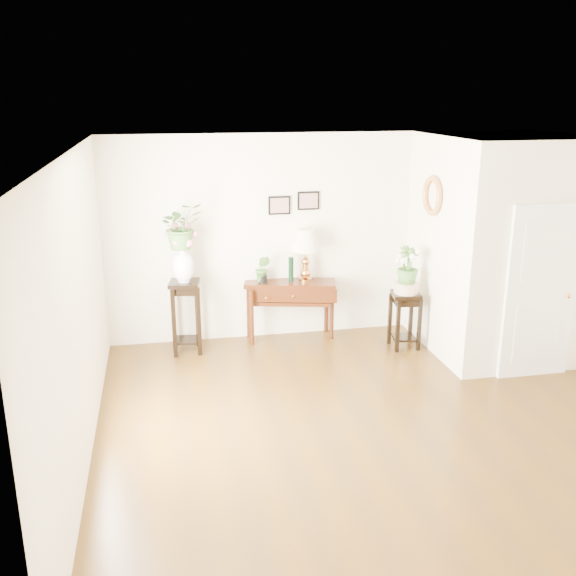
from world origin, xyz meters
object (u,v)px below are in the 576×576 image
object	(u,v)px
console_table	(290,310)
plant_stand_a	(186,317)
plant_stand_b	(405,320)
table_lamp	(306,256)

from	to	relation	value
console_table	plant_stand_a	xyz separation A→B (m)	(-1.44, -0.21, 0.07)
console_table	plant_stand_b	world-z (taller)	console_table
table_lamp	console_table	bearing A→B (deg)	180.00
table_lamp	plant_stand_b	world-z (taller)	table_lamp
table_lamp	plant_stand_b	size ratio (longest dim) A/B	0.95
console_table	plant_stand_b	bearing A→B (deg)	-10.28
console_table	table_lamp	world-z (taller)	table_lamp
table_lamp	plant_stand_a	bearing A→B (deg)	-172.69
console_table	table_lamp	size ratio (longest dim) A/B	1.71
console_table	plant_stand_b	xyz separation A→B (m)	(1.43, -0.63, -0.03)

